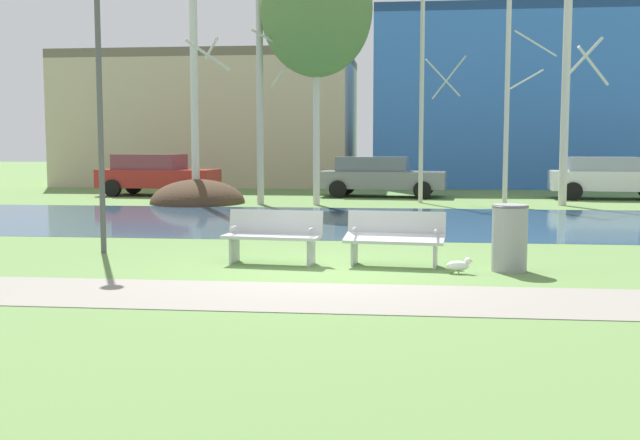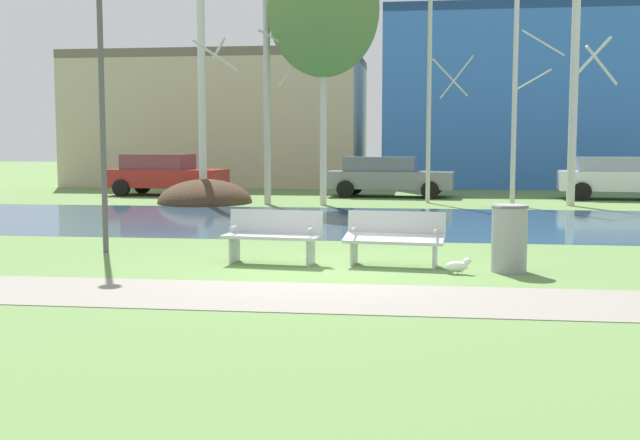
% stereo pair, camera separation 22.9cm
% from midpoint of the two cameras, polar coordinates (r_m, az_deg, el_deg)
% --- Properties ---
extents(ground_plane, '(120.00, 120.00, 0.00)m').
position_cam_midpoint_polar(ground_plane, '(21.79, 2.97, 0.47)').
color(ground_plane, '#5B7F42').
extents(paved_path_strip, '(60.00, 1.93, 0.01)m').
position_cam_midpoint_polar(paved_path_strip, '(9.94, -1.25, -5.70)').
color(paved_path_strip, gray).
rests_on(paved_path_strip, ground).
extents(river_band, '(80.00, 8.11, 0.01)m').
position_cam_midpoint_polar(river_band, '(19.65, 2.59, -0.08)').
color(river_band, '#33516B').
rests_on(river_band, ground).
extents(soil_mound, '(3.10, 3.57, 1.58)m').
position_cam_midpoint_polar(soil_mound, '(26.02, -9.26, 1.24)').
color(soil_mound, '#423021').
rests_on(soil_mound, ground).
extents(bench_left, '(1.65, 0.74, 0.87)m').
position_cam_midpoint_polar(bench_left, '(12.68, -4.02, -1.11)').
color(bench_left, '#B2B5B7').
rests_on(bench_left, ground).
extents(bench_right, '(1.65, 0.74, 0.87)m').
position_cam_midpoint_polar(bench_right, '(12.48, 5.02, -1.23)').
color(bench_right, '#B2B5B7').
rests_on(bench_right, ground).
extents(trash_bin, '(0.56, 0.56, 1.04)m').
position_cam_midpoint_polar(trash_bin, '(12.21, 13.31, -1.21)').
color(trash_bin, gray).
rests_on(trash_bin, ground).
extents(seagull, '(0.41, 0.15, 0.25)m').
position_cam_midpoint_polar(seagull, '(11.87, 9.70, -3.31)').
color(seagull, white).
rests_on(seagull, ground).
extents(streetlamp, '(0.32, 0.32, 4.85)m').
position_cam_midpoint_polar(streetlamp, '(14.44, -16.47, 10.68)').
color(streetlamp, '#4C4C51').
rests_on(streetlamp, ground).
extents(birch_far_left, '(1.37, 2.08, 8.54)m').
position_cam_midpoint_polar(birch_far_left, '(26.11, -9.49, 10.70)').
color(birch_far_left, beige).
rests_on(birch_far_left, ground).
extents(birch_left, '(1.52, 2.36, 6.70)m').
position_cam_midpoint_polar(birch_left, '(25.13, -4.65, 8.97)').
color(birch_left, '#BCB7A8').
rests_on(birch_left, ground).
extents(birch_center_left, '(3.54, 3.54, 8.32)m').
position_cam_midpoint_polar(birch_center_left, '(25.15, -0.54, 15.30)').
color(birch_center_left, beige).
rests_on(birch_center_left, ground).
extents(birch_center, '(1.51, 2.65, 7.32)m').
position_cam_midpoint_polar(birch_center, '(26.02, 7.38, 9.40)').
color(birch_center, beige).
rests_on(birch_center, ground).
extents(birch_center_right, '(1.56, 2.55, 6.64)m').
position_cam_midpoint_polar(birch_center_right, '(25.29, 13.50, 8.74)').
color(birch_center_right, beige).
rests_on(birch_center_right, ground).
extents(birch_right, '(1.42, 2.35, 7.14)m').
position_cam_midpoint_polar(birch_right, '(25.82, 17.53, 9.08)').
color(birch_right, beige).
rests_on(birch_right, ground).
extents(parked_van_nearest_red, '(4.54, 2.33, 1.57)m').
position_cam_midpoint_polar(parked_van_nearest_red, '(30.05, -12.23, 3.34)').
color(parked_van_nearest_red, maroon).
rests_on(parked_van_nearest_red, ground).
extents(parked_sedan_second_grey, '(4.78, 2.42, 1.49)m').
position_cam_midpoint_polar(parked_sedan_second_grey, '(28.86, 4.23, 3.29)').
color(parked_sedan_second_grey, slate).
rests_on(parked_sedan_second_grey, ground).
extents(parked_hatch_third_white, '(4.34, 2.22, 1.50)m').
position_cam_midpoint_polar(parked_hatch_third_white, '(29.28, 20.35, 3.00)').
color(parked_hatch_third_white, silver).
rests_on(parked_hatch_third_white, ground).
extents(building_beige_block, '(13.54, 8.14, 6.20)m').
position_cam_midpoint_polar(building_beige_block, '(38.65, -7.98, 7.27)').
color(building_beige_block, '#BCAD8E').
rests_on(building_beige_block, ground).
extents(building_blue_store, '(13.22, 6.20, 8.01)m').
position_cam_midpoint_polar(building_blue_store, '(37.26, 14.31, 8.61)').
color(building_blue_store, '#3870C6').
rests_on(building_blue_store, ground).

